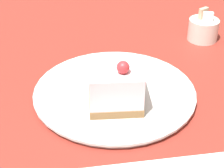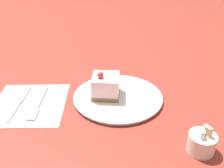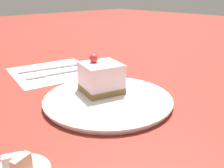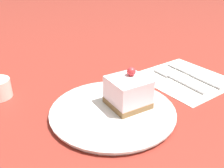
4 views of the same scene
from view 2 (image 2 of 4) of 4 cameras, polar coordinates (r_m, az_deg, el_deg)
The scene contains 7 objects.
ground_plane at distance 0.75m, azimuth -0.00°, elevation -2.58°, with size 4.00×4.00×0.00m, color maroon.
plate at distance 0.73m, azimuth 1.35°, elevation -3.00°, with size 0.26×0.26×0.01m.
cake_slice at distance 0.71m, azimuth -1.46°, elevation -0.40°, with size 0.09×0.10×0.08m.
napkin at distance 0.75m, azimuth -18.35°, elevation -4.15°, with size 0.24×0.24×0.00m.
fork at distance 0.73m, azimuth -16.63°, elevation -4.61°, with size 0.05×0.17×0.00m.
knife at distance 0.77m, azimuth -20.02°, elevation -3.19°, with size 0.05×0.18×0.00m.
sugar_bowl at distance 0.59m, azimuth 19.81°, elevation -12.48°, with size 0.06×0.06×0.07m.
Camera 2 is at (0.12, 0.62, 0.40)m, focal length 40.00 mm.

